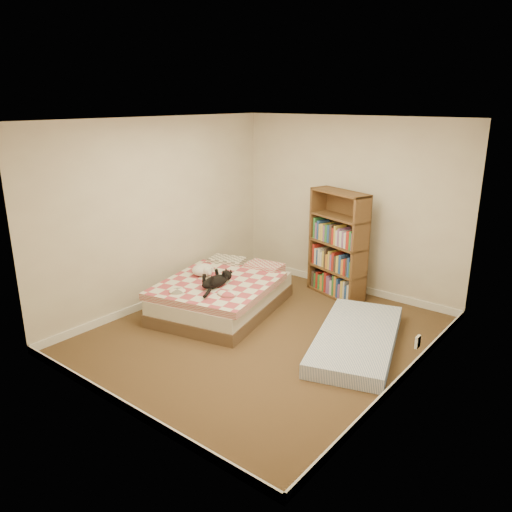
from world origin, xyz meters
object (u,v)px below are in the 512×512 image
Objects in this scene: bookshelf at (338,258)px; floor_mattress at (357,339)px; white_dog at (203,270)px; bed at (224,294)px; black_cat at (217,281)px.

bookshelf is 0.82× the size of floor_mattress.
bookshelf is 1.92m from white_dog.
bed is at bearing -13.72° from white_dog.
white_dog reaches higher than floor_mattress.
floor_mattress is 4.56× the size of white_dog.
black_cat is at bearing -51.38° from white_dog.
bookshelf reaches higher than white_dog.
bookshelf is (0.91, 1.41, 0.33)m from bed.
bed is at bearing 111.72° from black_cat.
bed is 1.71m from bookshelf.
black_cat is at bearing 175.66° from floor_mattress.
bed is 0.43m from white_dog.
bed is 5.09× the size of white_dog.
white_dog is at bearing 168.46° from floor_mattress.
white_dog is (-1.22, -1.49, -0.04)m from bookshelf.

